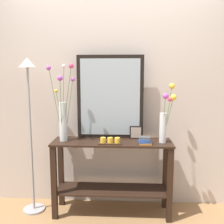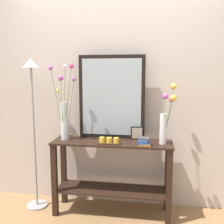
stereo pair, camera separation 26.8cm
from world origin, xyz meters
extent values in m
cube|color=#997047|center=(0.00, 0.00, -0.01)|extent=(7.00, 6.00, 0.02)
cube|color=beige|center=(0.00, 0.31, 1.35)|extent=(6.40, 0.08, 2.70)
cube|color=black|center=(0.00, 0.00, 0.80)|extent=(1.28, 0.37, 0.02)
cube|color=black|center=(0.00, 0.00, 0.27)|extent=(1.22, 0.33, 0.02)
cube|color=black|center=(-0.60, -0.15, 0.40)|extent=(0.06, 0.06, 0.79)
cube|color=black|center=(0.60, -0.15, 0.40)|extent=(0.06, 0.06, 0.79)
cube|color=black|center=(-0.60, 0.15, 0.40)|extent=(0.06, 0.06, 0.79)
cube|color=black|center=(0.60, 0.15, 0.40)|extent=(0.06, 0.06, 0.79)
cube|color=black|center=(-0.03, 0.16, 1.27)|extent=(0.73, 0.03, 0.92)
cube|color=#9EADB7|center=(-0.03, 0.14, 1.27)|extent=(0.65, 0.00, 0.84)
cylinder|color=silver|center=(-0.52, 0.00, 1.02)|extent=(0.08, 0.08, 0.41)
cylinder|color=#4C753D|center=(-0.51, -0.01, 1.22)|extent=(0.04, 0.02, 0.77)
sphere|color=silver|center=(-0.50, -0.01, 1.60)|extent=(0.04, 0.04, 0.04)
cylinder|color=#4C753D|center=(-0.47, -0.04, 1.22)|extent=(0.13, 0.07, 0.77)
sphere|color=#EA4275|center=(-0.41, -0.07, 1.61)|extent=(0.05, 0.05, 0.05)
cylinder|color=#4C753D|center=(-0.53, -0.05, 1.16)|extent=(0.02, 0.08, 0.65)
sphere|color=#B24CB7|center=(-0.52, -0.09, 1.48)|extent=(0.06, 0.06, 0.06)
cylinder|color=#4C753D|center=(-0.59, -0.02, 1.21)|extent=(0.12, 0.04, 0.75)
sphere|color=#B24CB7|center=(-0.65, -0.03, 1.59)|extent=(0.05, 0.05, 0.05)
cylinder|color=#4C753D|center=(-0.55, 0.02, 1.09)|extent=(0.10, 0.04, 0.51)
sphere|color=yellow|center=(-0.60, 0.04, 1.35)|extent=(0.04, 0.04, 0.04)
cylinder|color=#4C753D|center=(-0.46, 0.02, 1.15)|extent=(0.10, 0.03, 0.64)
sphere|color=#B24CB7|center=(-0.41, 0.03, 1.47)|extent=(0.04, 0.04, 0.04)
cylinder|color=silver|center=(0.53, -0.02, 0.97)|extent=(0.07, 0.07, 0.31)
cylinder|color=#4C753D|center=(0.53, -0.05, 1.07)|extent=(0.02, 0.09, 0.47)
sphere|color=#B24CB7|center=(0.54, -0.09, 1.31)|extent=(0.06, 0.06, 0.06)
cylinder|color=#4C753D|center=(0.58, 0.04, 1.05)|extent=(0.07, 0.10, 0.43)
sphere|color=#EA4275|center=(0.61, 0.08, 1.26)|extent=(0.05, 0.05, 0.05)
cylinder|color=#4C753D|center=(0.58, -0.04, 1.06)|extent=(0.09, 0.07, 0.46)
sphere|color=yellow|center=(0.62, -0.08, 1.29)|extent=(0.06, 0.06, 0.06)
cylinder|color=#4C753D|center=(0.59, 0.03, 1.12)|extent=(0.09, 0.13, 0.57)
sphere|color=yellow|center=(0.63, 0.09, 1.40)|extent=(0.06, 0.06, 0.06)
cube|color=#382316|center=(-0.01, -0.10, 0.82)|extent=(0.24, 0.09, 0.01)
cylinder|color=gold|center=(-0.09, -0.10, 0.85)|extent=(0.06, 0.06, 0.05)
cylinder|color=gold|center=(-0.01, -0.10, 0.85)|extent=(0.06, 0.06, 0.05)
cylinder|color=gold|center=(0.06, -0.10, 0.85)|extent=(0.06, 0.06, 0.05)
cube|color=black|center=(0.26, 0.13, 0.88)|extent=(0.13, 0.01, 0.14)
cube|color=tan|center=(0.26, 0.12, 0.88)|extent=(0.11, 0.00, 0.12)
cube|color=orange|center=(0.35, -0.11, 0.82)|extent=(0.13, 0.09, 0.02)
cube|color=#2D519E|center=(0.34, -0.10, 0.84)|extent=(0.13, 0.09, 0.02)
cube|color=#2D519E|center=(0.33, -0.10, 0.86)|extent=(0.10, 0.08, 0.02)
cube|color=#424247|center=(0.34, -0.09, 0.88)|extent=(0.12, 0.10, 0.02)
cylinder|color=#9E9EA3|center=(-0.88, 0.01, 0.01)|extent=(0.24, 0.24, 0.02)
cylinder|color=#9E9EA3|center=(-0.88, 0.01, 0.81)|extent=(0.02, 0.02, 1.57)
cone|color=beige|center=(-0.88, 0.01, 1.64)|extent=(0.18, 0.18, 0.10)
camera|label=1|loc=(0.14, -2.65, 1.52)|focal=41.10mm
camera|label=2|loc=(0.41, -2.63, 1.52)|focal=41.10mm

